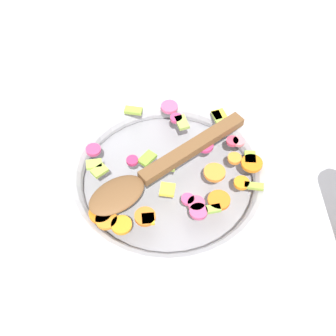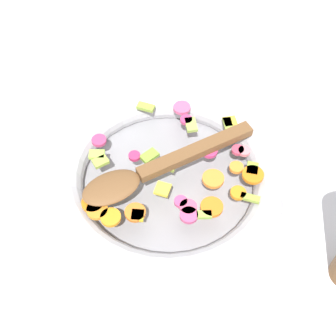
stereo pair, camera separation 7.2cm
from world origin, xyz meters
name	(u,v)px [view 1 (the left image)]	position (x,y,z in m)	size (l,w,h in m)	color
ground_plane	(168,186)	(0.00, 0.00, 0.00)	(4.00, 4.00, 0.00)	silver
skillet	(168,178)	(0.00, 0.00, 0.02)	(0.37, 0.37, 0.05)	gray
chopped_vegetables	(178,173)	(0.00, 0.02, 0.05)	(0.30, 0.27, 0.01)	orange
wooden_spoon	(154,172)	(0.03, 0.00, 0.06)	(0.29, 0.07, 0.01)	brown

